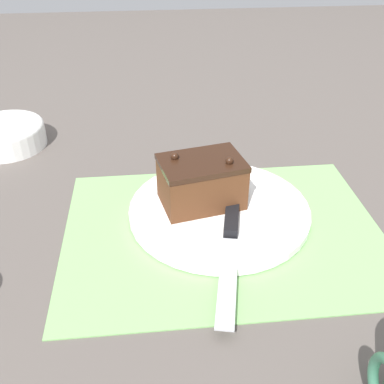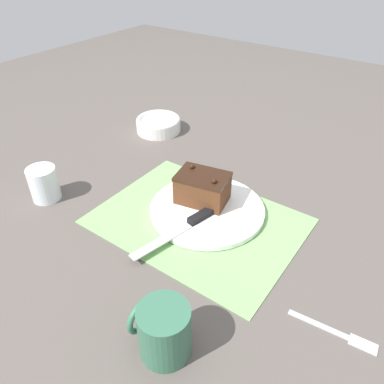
# 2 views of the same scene
# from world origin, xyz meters

# --- Properties ---
(ground_plane) EXTENTS (3.00, 3.00, 0.00)m
(ground_plane) POSITION_xyz_m (0.00, 0.00, 0.00)
(ground_plane) COLOR #544C47
(placemat_woven) EXTENTS (0.46, 0.34, 0.00)m
(placemat_woven) POSITION_xyz_m (0.00, 0.00, 0.00)
(placemat_woven) COLOR #7AB266
(placemat_woven) RESTS_ON ground_plane
(cake_plate) EXTENTS (0.27, 0.27, 0.01)m
(cake_plate) POSITION_xyz_m (0.00, -0.04, 0.01)
(cake_plate) COLOR white
(cake_plate) RESTS_ON placemat_woven
(chocolate_cake) EXTENTS (0.14, 0.11, 0.08)m
(chocolate_cake) POSITION_xyz_m (0.03, -0.06, 0.05)
(chocolate_cake) COLOR #512D19
(chocolate_cake) RESTS_ON cake_plate
(serving_knife) EXTENTS (0.07, 0.23, 0.01)m
(serving_knife) POSITION_xyz_m (-0.00, 0.04, 0.02)
(serving_knife) COLOR black
(serving_knife) RESTS_ON cake_plate
(drinking_glass) EXTENTS (0.07, 0.07, 0.09)m
(drinking_glass) POSITION_xyz_m (0.36, 0.15, 0.04)
(drinking_glass) COLOR white
(drinking_glass) RESTS_ON ground_plane
(small_bowl) EXTENTS (0.15, 0.15, 0.05)m
(small_bowl) POSITION_xyz_m (0.37, -0.31, 0.03)
(small_bowl) COLOR white
(small_bowl) RESTS_ON ground_plane
(coffee_mug) EXTENTS (0.09, 0.08, 0.10)m
(coffee_mug) POSITION_xyz_m (-0.14, 0.30, 0.05)
(coffee_mug) COLOR #33664C
(coffee_mug) RESTS_ON ground_plane
(dessert_fork) EXTENTS (0.15, 0.03, 0.01)m
(dessert_fork) POSITION_xyz_m (-0.37, 0.10, 0.00)
(dessert_fork) COLOR #B7BABF
(dessert_fork) RESTS_ON ground_plane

